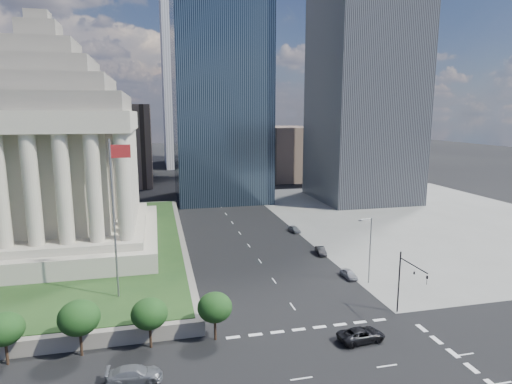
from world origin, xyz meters
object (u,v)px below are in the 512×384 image
object	(u,v)px
pickup_truck	(361,335)
parked_sedan_far	(294,229)
war_memorial	(48,135)
parked_sedan_mid	(321,251)
traffic_signal_ne	(408,278)
street_lamp_north	(369,246)
suv_grey	(135,374)
flagpole	(115,211)
parked_sedan_near	(349,274)

from	to	relation	value
pickup_truck	parked_sedan_far	world-z (taller)	pickup_truck
war_memorial	parked_sedan_mid	size ratio (longest dim) A/B	9.83
pickup_truck	traffic_signal_ne	bearing A→B (deg)	-70.25
street_lamp_north	suv_grey	distance (m)	37.16
war_memorial	parked_sedan_far	distance (m)	50.38
parked_sedan_mid	traffic_signal_ne	bearing A→B (deg)	-79.52
suv_grey	war_memorial	bearing A→B (deg)	22.16
war_memorial	traffic_signal_ne	bearing A→B (deg)	-36.42
flagpole	street_lamp_north	bearing A→B (deg)	1.63
war_memorial	suv_grey	size ratio (longest dim) A/B	7.52
parked_sedan_near	parked_sedan_mid	distance (m)	11.52
war_memorial	parked_sedan_mid	distance (m)	50.80
flagpole	parked_sedan_mid	xyz separation A→B (m)	(33.33, 15.03, -12.46)
flagpole	parked_sedan_far	distance (m)	46.62
parked_sedan_far	war_memorial	bearing A→B (deg)	179.07
war_memorial	pickup_truck	world-z (taller)	war_memorial
flagpole	parked_sedan_near	size ratio (longest dim) A/B	5.29
parked_sedan_near	parked_sedan_mid	world-z (taller)	parked_sedan_mid
war_memorial	parked_sedan_mid	bearing A→B (deg)	-11.15
flagpole	parked_sedan_mid	world-z (taller)	flagpole
suv_grey	parked_sedan_far	bearing A→B (deg)	-31.87
street_lamp_north	suv_grey	bearing A→B (deg)	-152.80
parked_sedan_mid	parked_sedan_far	bearing A→B (deg)	98.22
traffic_signal_ne	street_lamp_north	world-z (taller)	street_lamp_north
flagpole	parked_sedan_near	xyz separation A→B (m)	(33.33, 3.51, -12.47)
war_memorial	suv_grey	world-z (taller)	war_memorial
flagpole	pickup_truck	bearing A→B (deg)	-27.81
street_lamp_north	parked_sedan_far	world-z (taller)	street_lamp_north
suv_grey	parked_sedan_mid	xyz separation A→B (m)	(30.93, 30.86, -0.10)
war_memorial	flagpole	size ratio (longest dim) A/B	1.95
traffic_signal_ne	suv_grey	size ratio (longest dim) A/B	1.54
parked_sedan_mid	parked_sedan_far	distance (m)	15.09
street_lamp_north	parked_sedan_near	bearing A→B (deg)	126.11
pickup_truck	parked_sedan_near	world-z (taller)	pickup_truck
war_memorial	parked_sedan_far	bearing A→B (deg)	7.67
traffic_signal_ne	suv_grey	xyz separation A→B (m)	(-31.93, -5.53, -4.50)
street_lamp_north	flagpole	bearing A→B (deg)	-178.37
pickup_truck	war_memorial	bearing A→B (deg)	39.89
flagpole	traffic_signal_ne	world-z (taller)	flagpole
war_memorial	flagpole	distance (m)	28.16
traffic_signal_ne	pickup_truck	world-z (taller)	traffic_signal_ne
parked_sedan_mid	street_lamp_north	bearing A→B (deg)	-74.36
parked_sedan_near	flagpole	bearing A→B (deg)	-175.57
flagpole	traffic_signal_ne	bearing A→B (deg)	-16.71
street_lamp_north	suv_grey	size ratio (longest dim) A/B	1.93
traffic_signal_ne	war_memorial	bearing A→B (deg)	143.58
parked_sedan_mid	parked_sedan_near	bearing A→B (deg)	-81.78
street_lamp_north	parked_sedan_far	xyz separation A→B (m)	(-1.83, 29.12, -5.00)
pickup_truck	parked_sedan_mid	world-z (taller)	pickup_truck
pickup_truck	parked_sedan_far	bearing A→B (deg)	-14.39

